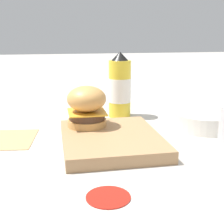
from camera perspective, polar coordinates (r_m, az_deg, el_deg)
The scene contains 7 objects.
ground_plane at distance 0.71m, azimuth -0.32°, elevation -5.83°, with size 6.00×6.00×0.00m, color #B7B2A8.
serving_board at distance 0.70m, azimuth 0.00°, elevation -5.02°, with size 0.26×0.21×0.03m.
burger at distance 0.74m, azimuth -4.65°, elevation 1.11°, with size 0.09×0.09×0.10m.
ketchup_bottle at distance 0.92m, azimuth 1.42°, elevation 4.51°, with size 0.07×0.07×0.19m.
side_bowl at distance 0.85m, azimuth 16.49°, elevation -1.44°, with size 0.15×0.15×0.04m.
ketchup_puddle at distance 0.49m, azimuth -0.70°, elevation -15.19°, with size 0.07×0.07×0.00m.
parchment_square at distance 0.78m, azimuth -19.29°, elevation -4.71°, with size 0.16×0.16×0.00m.
Camera 1 is at (0.65, -0.12, 0.25)m, focal length 50.00 mm.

